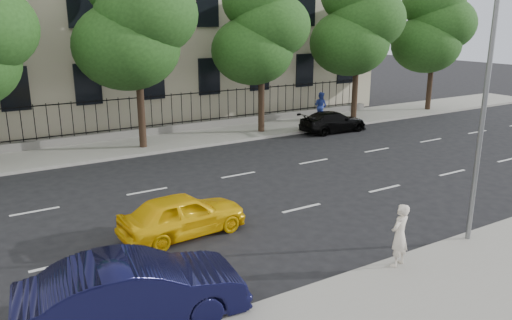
{
  "coord_description": "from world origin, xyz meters",
  "views": [
    {
      "loc": [
        -9.8,
        -10.57,
        6.35
      ],
      "look_at": [
        -1.55,
        3.0,
        1.86
      ],
      "focal_mm": 35.0,
      "sensor_mm": 36.0,
      "label": 1
    }
  ],
  "objects": [
    {
      "name": "woman_near",
      "position": [
        -0.51,
        -2.4,
        1.0
      ],
      "size": [
        0.7,
        0.54,
        1.69
      ],
      "primitive_type": "imported",
      "rotation": [
        0.0,
        0.0,
        3.38
      ],
      "color": "beige",
      "rests_on": "near_sidewalk"
    },
    {
      "name": "tree_e",
      "position": [
        12.04,
        13.36,
        6.2
      ],
      "size": [
        5.71,
        5.31,
        9.46
      ],
      "color": "#382619",
      "rests_on": "far_sidewalk"
    },
    {
      "name": "iron_fence",
      "position": [
        0.0,
        15.7,
        0.65
      ],
      "size": [
        30.0,
        0.5,
        2.2
      ],
      "color": "slate",
      "rests_on": "far_sidewalk"
    },
    {
      "name": "pedestrian_far",
      "position": [
        9.99,
        14.08,
        1.04
      ],
      "size": [
        0.89,
        1.02,
        1.77
      ],
      "primitive_type": "imported",
      "rotation": [
        0.0,
        0.0,
        1.87
      ],
      "color": "navy",
      "rests_on": "far_sidewalk"
    },
    {
      "name": "near_sidewalk",
      "position": [
        0.0,
        -4.0,
        0.07
      ],
      "size": [
        60.0,
        4.0,
        0.15
      ],
      "primitive_type": "cube",
      "color": "gray",
      "rests_on": "ground"
    },
    {
      "name": "street_light",
      "position": [
        2.5,
        -1.77,
        5.15
      ],
      "size": [
        0.25,
        3.32,
        8.05
      ],
      "color": "slate",
      "rests_on": "near_sidewalk"
    },
    {
      "name": "navy_sedan",
      "position": [
        -7.13,
        -1.2,
        0.79
      ],
      "size": [
        4.93,
        2.22,
        1.57
      ],
      "primitive_type": "imported",
      "rotation": [
        0.0,
        0.0,
        1.45
      ],
      "color": "black",
      "rests_on": "ground"
    },
    {
      "name": "yellow_taxi",
      "position": [
        -4.4,
        2.57,
        0.66
      ],
      "size": [
        3.99,
        1.83,
        1.33
      ],
      "primitive_type": "imported",
      "rotation": [
        0.0,
        0.0,
        1.64
      ],
      "color": "yellow",
      "rests_on": "ground"
    },
    {
      "name": "lane_markings",
      "position": [
        0.0,
        4.75,
        0.01
      ],
      "size": [
        49.6,
        4.62,
        0.01
      ],
      "primitive_type": null,
      "color": "silver",
      "rests_on": "ground"
    },
    {
      "name": "tree_f",
      "position": [
        19.04,
        13.36,
        5.88
      ],
      "size": [
        5.52,
        5.12,
        9.01
      ],
      "color": "#382619",
      "rests_on": "far_sidewalk"
    },
    {
      "name": "ground",
      "position": [
        0.0,
        0.0,
        0.0
      ],
      "size": [
        120.0,
        120.0,
        0.0
      ],
      "primitive_type": "plane",
      "color": "black",
      "rests_on": "ground"
    },
    {
      "name": "black_sedan",
      "position": [
        8.84,
        11.44,
        0.61
      ],
      "size": [
        4.23,
        1.84,
        1.21
      ],
      "primitive_type": "imported",
      "rotation": [
        0.0,
        0.0,
        1.54
      ],
      "color": "black",
      "rests_on": "ground"
    },
    {
      "name": "tree_d",
      "position": [
        5.04,
        13.36,
        5.84
      ],
      "size": [
        5.34,
        4.94,
        8.84
      ],
      "color": "#382619",
      "rests_on": "far_sidewalk"
    },
    {
      "name": "tree_c",
      "position": [
        -1.96,
        13.36,
        6.41
      ],
      "size": [
        5.89,
        5.5,
        9.8
      ],
      "color": "#382619",
      "rests_on": "far_sidewalk"
    },
    {
      "name": "far_sidewalk",
      "position": [
        0.0,
        14.0,
        0.07
      ],
      "size": [
        60.0,
        4.0,
        0.15
      ],
      "primitive_type": "cube",
      "color": "gray",
      "rests_on": "ground"
    }
  ]
}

